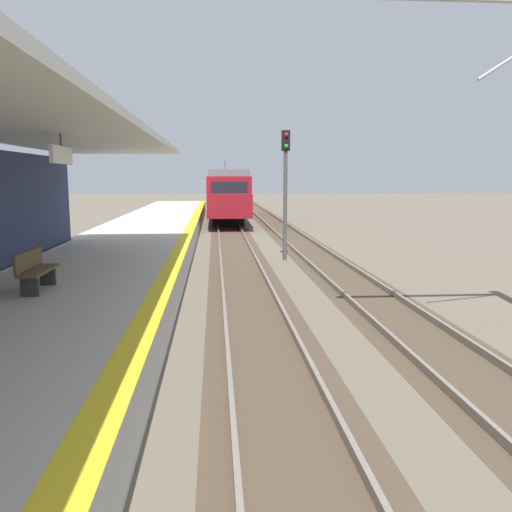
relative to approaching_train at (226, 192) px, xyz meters
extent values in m
cube|color=#B7B5AD|center=(-4.40, -26.89, -1.73)|extent=(5.00, 80.00, 0.90)
cube|color=yellow|center=(-2.15, -26.89, -1.27)|extent=(0.50, 80.00, 0.01)
cube|color=silver|center=(-4.50, -32.74, 2.17)|extent=(4.40, 24.00, 0.16)
cube|color=white|center=(-4.10, -30.74, 1.64)|extent=(0.08, 1.40, 0.36)
cylinder|color=#333333|center=(-4.10, -30.74, 1.96)|extent=(0.03, 0.03, 0.27)
cube|color=#4C3D2D|center=(0.00, -22.89, -2.17)|extent=(2.34, 120.00, 0.01)
cube|color=slate|center=(-0.72, -22.89, -2.09)|extent=(0.08, 120.00, 0.15)
cube|color=slate|center=(0.72, -22.89, -2.09)|extent=(0.08, 120.00, 0.15)
cube|color=#4C3D2D|center=(3.40, -22.89, -2.17)|extent=(2.34, 120.00, 0.01)
cube|color=slate|center=(2.68, -22.89, -2.09)|extent=(0.08, 120.00, 0.15)
cube|color=slate|center=(4.12, -22.89, -2.09)|extent=(0.08, 120.00, 0.15)
cube|color=maroon|center=(0.00, 0.38, -0.11)|extent=(2.90, 18.00, 2.70)
cube|color=slate|center=(0.00, 0.38, 1.46)|extent=(2.67, 18.00, 0.44)
cube|color=black|center=(0.00, -8.64, 0.30)|extent=(2.32, 0.06, 1.21)
cube|color=maroon|center=(0.00, -9.42, -0.58)|extent=(2.78, 1.60, 1.49)
cube|color=black|center=(1.46, 0.38, 0.30)|extent=(0.04, 15.84, 0.86)
cylinder|color=#333333|center=(0.00, 3.98, 2.13)|extent=(0.06, 0.06, 0.90)
cube|color=black|center=(0.00, -5.47, -1.82)|extent=(2.17, 2.20, 0.72)
cube|color=black|center=(0.00, 6.23, -1.82)|extent=(2.17, 2.20, 0.72)
cylinder|color=#4C4C4C|center=(1.90, -21.09, 0.02)|extent=(0.16, 0.16, 4.40)
cube|color=black|center=(1.90, -21.09, 2.62)|extent=(0.32, 0.24, 0.80)
sphere|color=red|center=(1.90, -21.23, 2.84)|extent=(0.16, 0.16, 0.16)
sphere|color=green|center=(1.90, -21.23, 2.40)|extent=(0.16, 0.16, 0.16)
cube|color=brown|center=(-4.81, -30.47, -0.84)|extent=(0.44, 1.60, 0.06)
cube|color=brown|center=(-5.01, -30.47, -0.60)|extent=(0.06, 1.60, 0.40)
cube|color=#333333|center=(-4.81, -31.07, -1.06)|extent=(0.36, 0.08, 0.44)
cube|color=#333333|center=(-4.81, -29.87, -1.06)|extent=(0.36, 0.08, 0.44)
camera|label=1|loc=(-0.94, -42.05, 1.19)|focal=36.64mm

